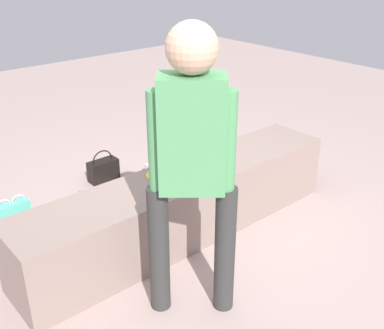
% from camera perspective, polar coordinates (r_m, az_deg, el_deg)
% --- Properties ---
extents(ground_plane, '(12.00, 12.00, 0.00)m').
position_cam_1_polar(ground_plane, '(3.69, -0.92, -8.37)').
color(ground_plane, '#AA918B').
extents(concrete_ledge, '(2.65, 0.50, 0.52)m').
position_cam_1_polar(concrete_ledge, '(3.55, -0.95, -4.88)').
color(concrete_ledge, gray).
rests_on(concrete_ledge, ground_plane).
extents(child_seated, '(0.28, 0.32, 0.48)m').
position_cam_1_polar(child_seated, '(3.37, 0.19, 2.42)').
color(child_seated, navy).
rests_on(child_seated, concrete_ledge).
extents(adult_standing, '(0.42, 0.39, 1.72)m').
position_cam_1_polar(adult_standing, '(2.49, -0.01, 1.38)').
color(adult_standing, '#303130').
rests_on(adult_standing, ground_plane).
extents(cake_plate, '(0.22, 0.22, 0.07)m').
position_cam_1_polar(cake_plate, '(3.39, -3.76, -1.06)').
color(cake_plate, yellow).
rests_on(cake_plate, concrete_ledge).
extents(gift_bag, '(0.25, 0.09, 0.36)m').
position_cam_1_polar(gift_bag, '(3.78, -20.73, -6.40)').
color(gift_bag, '#59C6B2').
rests_on(gift_bag, ground_plane).
extents(railing_post, '(0.36, 0.36, 1.13)m').
position_cam_1_polar(railing_post, '(5.09, -0.86, 6.74)').
color(railing_post, black).
rests_on(railing_post, ground_plane).
extents(water_bottle_near_gift, '(0.06, 0.06, 0.20)m').
position_cam_1_polar(water_bottle_near_gift, '(4.02, -13.29, -4.54)').
color(water_bottle_near_gift, silver).
rests_on(water_bottle_near_gift, ground_plane).
extents(water_bottle_far_side, '(0.07, 0.07, 0.19)m').
position_cam_1_polar(water_bottle_far_side, '(4.15, -2.73, -2.87)').
color(water_bottle_far_side, silver).
rests_on(water_bottle_far_side, ground_plane).
extents(cake_box_white, '(0.32, 0.27, 0.10)m').
position_cam_1_polar(cake_box_white, '(4.57, -3.19, -0.54)').
color(cake_box_white, white).
rests_on(cake_box_white, ground_plane).
extents(handbag_black_leather, '(0.28, 0.13, 0.31)m').
position_cam_1_polar(handbag_black_leather, '(4.50, -10.73, -0.64)').
color(handbag_black_leather, black).
rests_on(handbag_black_leather, ground_plane).
extents(handbag_brown_canvas, '(0.33, 0.11, 0.38)m').
position_cam_1_polar(handbag_brown_canvas, '(4.40, 2.97, -0.42)').
color(handbag_brown_canvas, brown).
rests_on(handbag_brown_canvas, ground_plane).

